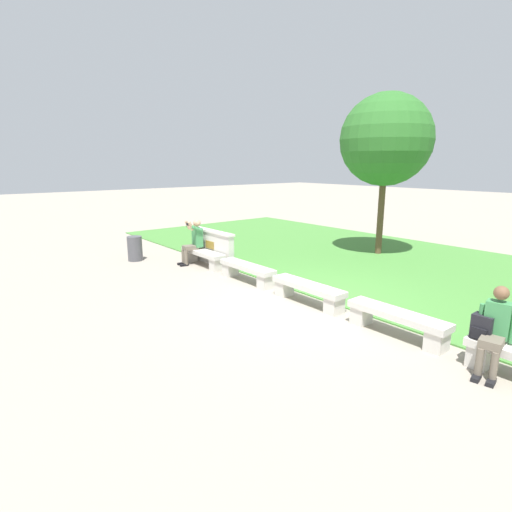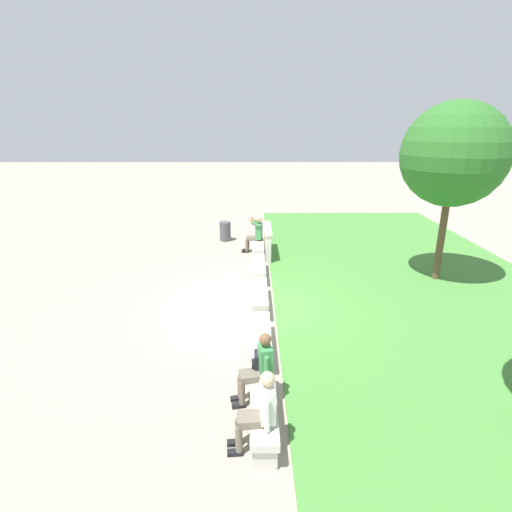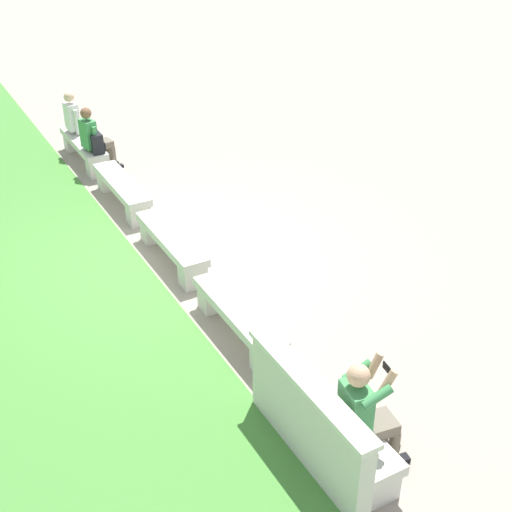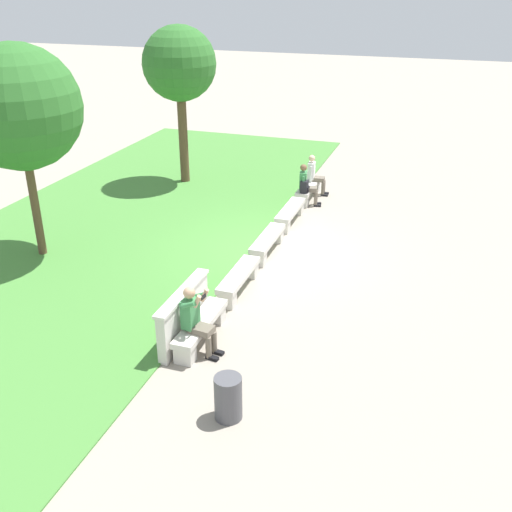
% 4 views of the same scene
% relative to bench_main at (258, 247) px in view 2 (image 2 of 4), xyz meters
% --- Properties ---
extents(ground_plane, '(80.00, 80.00, 0.00)m').
position_rel_bench_main_xyz_m(ground_plane, '(4.19, 0.00, -0.30)').
color(ground_plane, gray).
extents(grass_strip, '(22.18, 8.00, 0.03)m').
position_rel_bench_main_xyz_m(grass_strip, '(4.19, 4.38, -0.28)').
color(grass_strip, '#478438').
rests_on(grass_strip, ground).
extents(bench_main, '(1.81, 0.40, 0.45)m').
position_rel_bench_main_xyz_m(bench_main, '(0.00, 0.00, 0.00)').
color(bench_main, beige).
rests_on(bench_main, ground).
extents(bench_near, '(1.81, 0.40, 0.45)m').
position_rel_bench_main_xyz_m(bench_near, '(2.09, 0.00, 0.00)').
color(bench_near, beige).
rests_on(bench_near, ground).
extents(bench_mid, '(1.81, 0.40, 0.45)m').
position_rel_bench_main_xyz_m(bench_mid, '(4.19, 0.00, 0.00)').
color(bench_mid, beige).
rests_on(bench_mid, ground).
extents(bench_far, '(1.81, 0.40, 0.45)m').
position_rel_bench_main_xyz_m(bench_far, '(6.28, 0.00, 0.00)').
color(bench_far, beige).
rests_on(bench_far, ground).
extents(bench_end, '(1.81, 0.40, 0.45)m').
position_rel_bench_main_xyz_m(bench_end, '(8.38, 0.00, 0.00)').
color(bench_end, beige).
rests_on(bench_end, ground).
extents(backrest_wall_with_plaque, '(1.97, 0.24, 1.01)m').
position_rel_bench_main_xyz_m(backrest_wall_with_plaque, '(0.00, 0.34, 0.22)').
color(backrest_wall_with_plaque, beige).
rests_on(backrest_wall_with_plaque, ground).
extents(person_photographer, '(0.51, 0.76, 1.32)m').
position_rel_bench_main_xyz_m(person_photographer, '(-0.36, -0.08, 0.44)').
color(person_photographer, black).
rests_on(person_photographer, ground).
extents(person_distant, '(0.47, 0.71, 1.26)m').
position_rel_bench_main_xyz_m(person_distant, '(7.82, -0.07, 0.38)').
color(person_distant, black).
rests_on(person_distant, ground).
extents(person_companion, '(0.48, 0.69, 1.26)m').
position_rel_bench_main_xyz_m(person_companion, '(8.84, -0.07, 0.38)').
color(person_companion, black).
rests_on(person_companion, ground).
extents(backpack, '(0.28, 0.24, 0.43)m').
position_rel_bench_main_xyz_m(backpack, '(7.65, -0.05, 0.33)').
color(backpack, black).
rests_on(backpack, bench_end).
extents(tree_left_background, '(2.83, 2.83, 5.05)m').
position_rel_bench_main_xyz_m(tree_left_background, '(2.32, 5.29, 3.32)').
color(tree_left_background, brown).
rests_on(tree_left_background, ground).
extents(trash_bin, '(0.44, 0.44, 0.75)m').
position_rel_bench_main_xyz_m(trash_bin, '(-1.87, -1.27, 0.08)').
color(trash_bin, '#4C4C51').
rests_on(trash_bin, ground).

